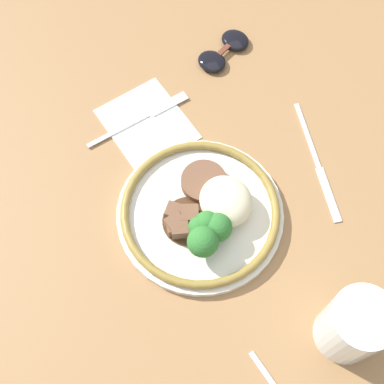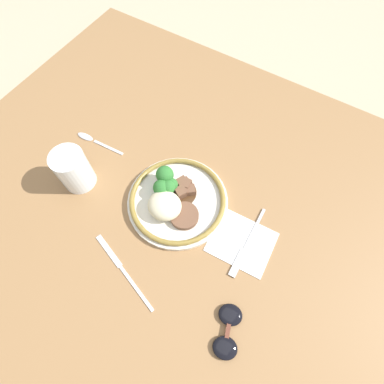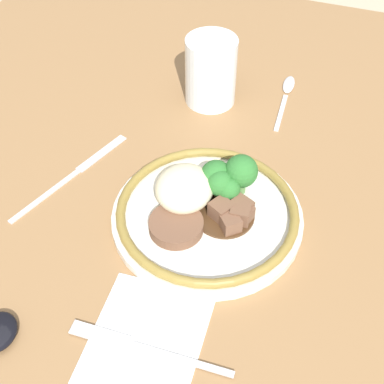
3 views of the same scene
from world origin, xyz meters
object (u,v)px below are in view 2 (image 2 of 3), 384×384
(plate, at_px, (175,199))
(knife, at_px, (122,269))
(fork, at_px, (245,248))
(spoon, at_px, (91,139))
(juice_glass, at_px, (74,171))
(sunglasses, at_px, (228,331))

(plate, relative_size, knife, 1.19)
(fork, bearing_deg, plate, -96.18)
(plate, height_order, spoon, plate)
(spoon, bearing_deg, fork, 170.37)
(fork, distance_m, spoon, 0.49)
(fork, height_order, knife, fork)
(juice_glass, xyz_separation_m, knife, (-0.22, 0.12, -0.05))
(spoon, relative_size, sunglasses, 1.28)
(plate, xyz_separation_m, knife, (0.01, 0.19, -0.02))
(spoon, bearing_deg, juice_glass, 115.06)
(juice_glass, distance_m, spoon, 0.13)
(juice_glass, bearing_deg, sunglasses, 166.99)
(fork, xyz_separation_m, spoon, (0.49, -0.05, -0.00))
(fork, xyz_separation_m, sunglasses, (-0.05, 0.17, 0.00))
(plate, bearing_deg, spoon, -7.22)
(juice_glass, xyz_separation_m, fork, (-0.43, -0.06, -0.05))
(juice_glass, distance_m, sunglasses, 0.49)
(plate, height_order, knife, plate)
(fork, relative_size, sunglasses, 1.58)
(sunglasses, bearing_deg, fork, -92.96)
(plate, xyz_separation_m, juice_glass, (0.23, 0.07, 0.03))
(knife, height_order, sunglasses, sunglasses)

